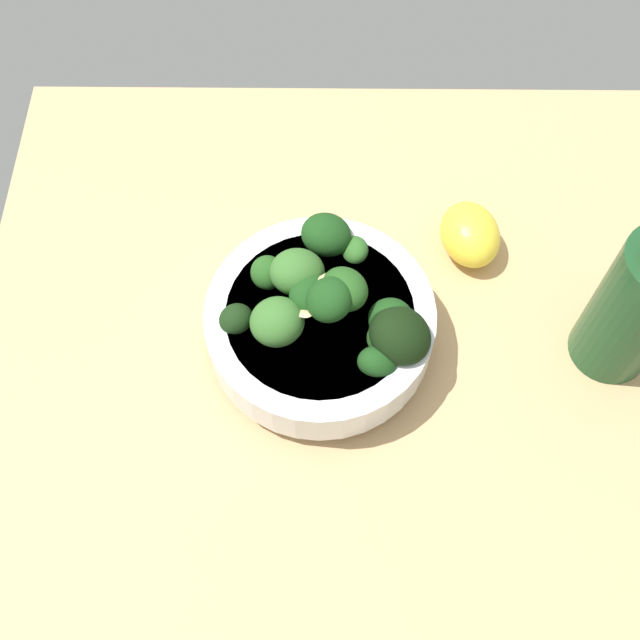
{
  "coord_description": "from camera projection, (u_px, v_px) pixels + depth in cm",
  "views": [
    {
      "loc": [
        27.37,
        -1.6,
        59.48
      ],
      "look_at": [
        -2.38,
        -1.85,
        4.0
      ],
      "focal_mm": 44.18,
      "sensor_mm": 36.0,
      "label": 1
    }
  ],
  "objects": [
    {
      "name": "bowl_of_broccoli",
      "position": [
        324.0,
        319.0,
        0.63
      ],
      "size": [
        18.42,
        19.12,
        10.58
      ],
      "color": "white",
      "rests_on": "ground_plane"
    },
    {
      "name": "ground_plane",
      "position": [
        341.0,
        380.0,
        0.68
      ],
      "size": [
        62.7,
        62.7,
        4.99
      ],
      "primitive_type": "cube",
      "color": "tan"
    },
    {
      "name": "bottle_tall",
      "position": [
        638.0,
        306.0,
        0.6
      ],
      "size": [
        6.51,
        6.51,
        15.76
      ],
      "color": "#194723",
      "rests_on": "ground_plane"
    },
    {
      "name": "lemon_wedge",
      "position": [
        470.0,
        234.0,
        0.69
      ],
      "size": [
        7.47,
        6.43,
        4.43
      ],
      "primitive_type": "ellipsoid",
      "rotation": [
        0.0,
        0.0,
        0.23
      ],
      "color": "yellow",
      "rests_on": "ground_plane"
    }
  ]
}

